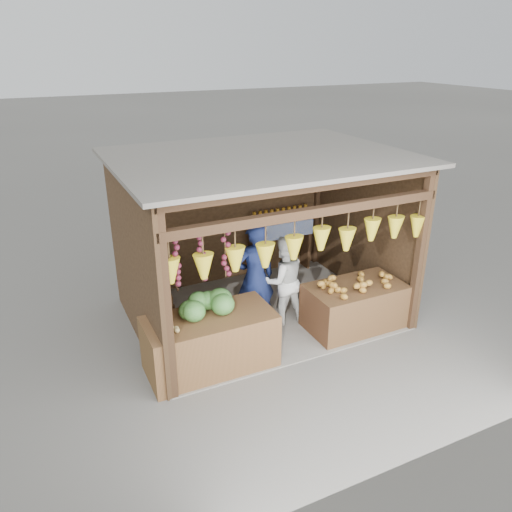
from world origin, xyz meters
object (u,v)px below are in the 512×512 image
Objects in this scene: counter_right at (354,306)px; vendor_seated at (161,279)px; counter_left at (210,342)px; woman_standing at (283,280)px; man_standing at (255,277)px.

counter_right is 1.42× the size of vendor_seated.
woman_standing is (1.48, 0.67, 0.34)m from counter_left.
man_standing is 1.65× the size of vendor_seated.
counter_left is 1.66m from woman_standing.
woman_standing is at bearing -155.32° from vendor_seated.
vendor_seated is at bearing -21.72° from man_standing.
counter_left is 1.65× the size of vendor_seated.
counter_right is 3.03m from vendor_seated.
counter_left is 1.16× the size of counter_right.
man_standing is 1.43m from vendor_seated.
counter_left is at bearing 28.92° from woman_standing.
woman_standing is 1.38× the size of vendor_seated.
man_standing is (1.00, 0.69, 0.48)m from counter_left.
man_standing is (-1.42, 0.65, 0.51)m from counter_right.
man_standing is at bearing -160.81° from vendor_seated.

